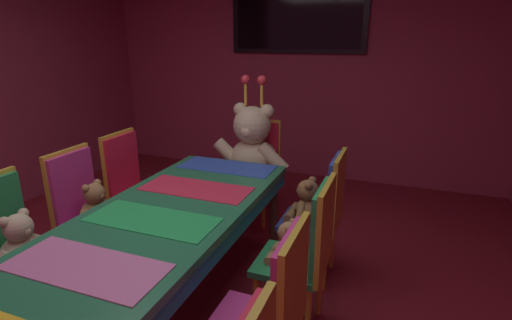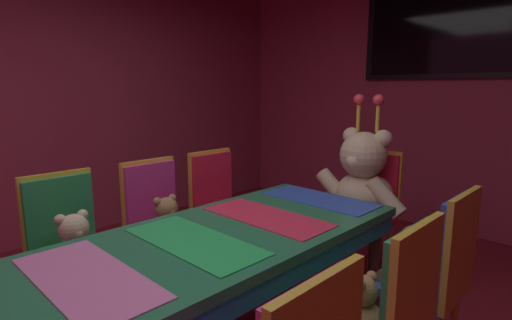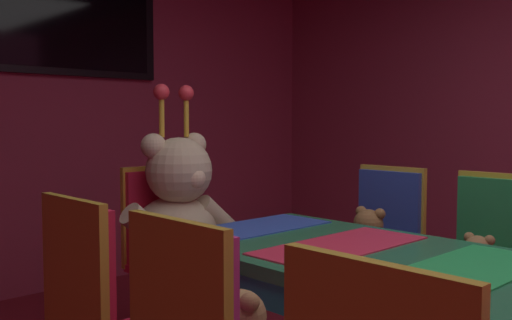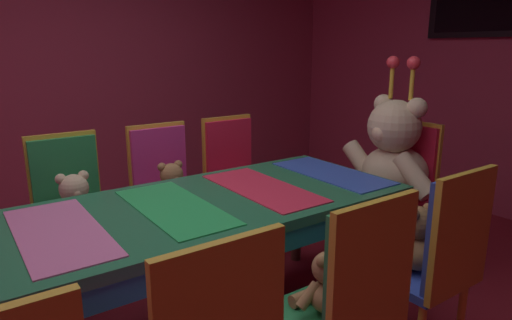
% 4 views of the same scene
% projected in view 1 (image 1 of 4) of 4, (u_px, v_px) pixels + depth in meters
% --- Properties ---
extents(wall_back, '(5.20, 0.12, 2.80)m').
position_uv_depth(wall_back, '(298.00, 67.00, 4.90)').
color(wall_back, '#99334C').
rests_on(wall_back, ground_plane).
extents(banquet_table, '(0.90, 2.43, 0.75)m').
position_uv_depth(banquet_table, '(154.00, 233.00, 2.27)').
color(banquet_table, '#26724C').
rests_on(banquet_table, ground_plane).
extents(chair_left_1, '(0.42, 0.41, 0.98)m').
position_uv_depth(chair_left_1, '(4.00, 239.00, 2.32)').
color(chair_left_1, '#268C4C').
rests_on(chair_left_1, ground_plane).
extents(teddy_left_1, '(0.27, 0.35, 0.33)m').
position_uv_depth(teddy_left_1, '(22.00, 243.00, 2.27)').
color(teddy_left_1, beige).
rests_on(teddy_left_1, chair_left_1).
extents(chair_left_2, '(0.42, 0.41, 0.98)m').
position_uv_depth(chair_left_2, '(81.00, 201.00, 2.85)').
color(chair_left_2, '#CC338C').
rests_on(chair_left_2, ground_plane).
extents(teddy_left_2, '(0.25, 0.32, 0.31)m').
position_uv_depth(teddy_left_2, '(97.00, 205.00, 2.81)').
color(teddy_left_2, '#9E7247').
rests_on(teddy_left_2, chair_left_2).
extents(chair_left_3, '(0.42, 0.41, 0.98)m').
position_uv_depth(chair_left_3, '(129.00, 177.00, 3.36)').
color(chair_left_3, red).
rests_on(chair_left_3, ground_plane).
extents(chair_right_1, '(0.42, 0.41, 0.98)m').
position_uv_depth(chair_right_1, '(276.00, 306.00, 1.74)').
color(chair_right_1, '#CC338C').
rests_on(chair_right_1, ground_plane).
extents(chair_right_2, '(0.42, 0.41, 0.98)m').
position_uv_depth(chair_right_2, '(311.00, 244.00, 2.26)').
color(chair_right_2, '#268C4C').
rests_on(chair_right_2, ground_plane).
extents(teddy_right_2, '(0.21, 0.27, 0.26)m').
position_uv_depth(teddy_right_2, '(287.00, 244.00, 2.32)').
color(teddy_right_2, '#9E7247').
rests_on(teddy_right_2, chair_right_2).
extents(chair_right_3, '(0.42, 0.41, 0.98)m').
position_uv_depth(chair_right_3, '(327.00, 205.00, 2.79)').
color(chair_right_3, '#2D47B2').
rests_on(chair_right_3, ground_plane).
extents(teddy_right_3, '(0.26, 0.34, 0.32)m').
position_uv_depth(teddy_right_3, '(307.00, 202.00, 2.84)').
color(teddy_right_3, olive).
rests_on(teddy_right_3, chair_right_3).
extents(throne_chair, '(0.41, 0.42, 0.98)m').
position_uv_depth(throne_chair, '(258.00, 159.00, 3.85)').
color(throne_chair, red).
rests_on(throne_chair, ground_plane).
extents(king_teddy_bear, '(0.75, 0.58, 0.97)m').
position_uv_depth(king_teddy_bear, '(252.00, 147.00, 3.65)').
color(king_teddy_bear, beige).
rests_on(king_teddy_bear, throne_chair).
extents(wall_tv, '(1.67, 0.06, 0.97)m').
position_uv_depth(wall_tv, '(298.00, 11.00, 4.62)').
color(wall_tv, black).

